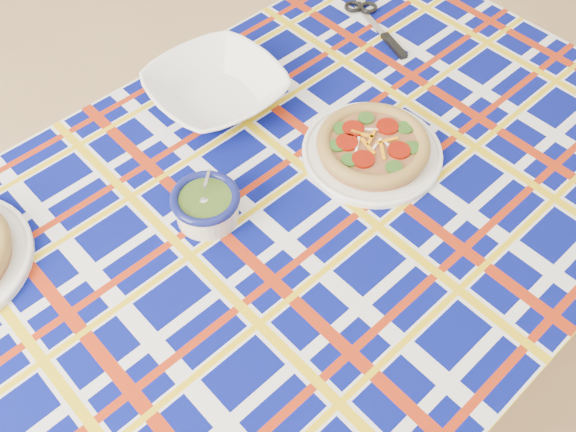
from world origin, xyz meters
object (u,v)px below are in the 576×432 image
main_focaccia_plate (373,145)px  pesto_bowl (206,204)px  dining_table (297,229)px  serving_bowl (216,89)px

main_focaccia_plate → pesto_bowl: (-0.33, 0.01, 0.01)m
dining_table → main_focaccia_plate: size_ratio=6.17×
dining_table → serving_bowl: size_ratio=6.44×
pesto_bowl → dining_table: bearing=-18.6°
serving_bowl → main_focaccia_plate: bearing=-54.2°
dining_table → main_focaccia_plate: 0.21m
main_focaccia_plate → serving_bowl: (-0.19, 0.27, 0.01)m
main_focaccia_plate → serving_bowl: serving_bowl is taller
pesto_bowl → serving_bowl: size_ratio=0.46×
dining_table → serving_bowl: (-0.01, 0.31, 0.10)m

